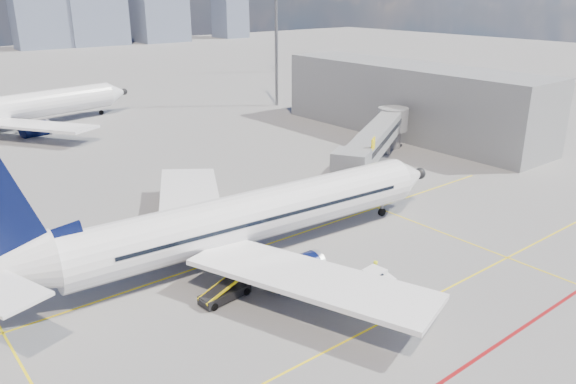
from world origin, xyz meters
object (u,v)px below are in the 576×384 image
Objects in this scene: baggage_tug at (376,282)px; ramp_worker at (376,272)px; main_aircraft at (237,221)px; second_aircraft at (5,110)px; belt_loader at (226,291)px; cargo_dolly at (367,283)px.

ramp_worker is at bearing 59.29° from baggage_tug.
second_aircraft is (-3.05, 57.17, 0.00)m from main_aircraft.
ramp_worker is at bearing -34.34° from belt_loader.
main_aircraft is 11.29m from ramp_worker.
ramp_worker is at bearing -57.01° from main_aircraft.
cargo_dolly is (3.75, -10.40, -2.29)m from main_aircraft.
ramp_worker is at bearing -92.32° from second_aircraft.
baggage_tug is at bearing -62.36° from main_aircraft.
second_aircraft is 15.77× the size of baggage_tug.
belt_loader reaches higher than ramp_worker.
belt_loader is at bearing -127.76° from main_aircraft.
belt_loader reaches higher than cargo_dolly.
belt_loader is (-8.71, 5.86, -0.22)m from baggage_tug.
main_aircraft reaches higher than belt_loader.
main_aircraft is 1.00× the size of second_aircraft.
main_aircraft is 11.69m from baggage_tug.
baggage_tug is at bearing 170.44° from ramp_worker.
second_aircraft reaches higher than cargo_dolly.
belt_loader is at bearing 137.50° from cargo_dolly.
cargo_dolly reaches higher than baggage_tug.
cargo_dolly is (6.81, -67.57, -2.29)m from second_aircraft.
ramp_worker is at bearing 17.88° from cargo_dolly.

